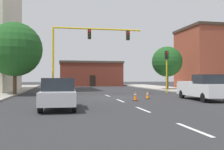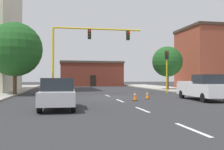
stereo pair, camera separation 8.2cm
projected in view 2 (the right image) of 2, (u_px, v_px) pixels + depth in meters
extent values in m
plane|color=#2D2D30|center=(112.00, 98.00, 22.47)|extent=(160.00, 160.00, 0.00)
cube|color=#B2ADA3|center=(191.00, 91.00, 32.56)|extent=(6.00, 56.00, 0.14)
cube|color=silver|center=(192.00, 129.00, 8.73)|extent=(0.16, 2.40, 0.01)
cube|color=silver|center=(142.00, 110.00, 14.13)|extent=(0.16, 2.40, 0.01)
cube|color=silver|center=(120.00, 101.00, 19.53)|extent=(0.16, 2.40, 0.01)
cube|color=silver|center=(107.00, 96.00, 24.93)|extent=(0.16, 2.40, 0.01)
cube|color=brown|center=(90.00, 75.00, 55.01)|extent=(12.50, 9.43, 4.64)
cube|color=#4C4238|center=(90.00, 63.00, 55.04)|extent=(12.80, 9.73, 0.40)
cube|color=black|center=(93.00, 81.00, 50.35)|extent=(1.10, 0.06, 2.20)
cube|color=brown|center=(221.00, 60.00, 39.81)|extent=(11.68, 8.14, 8.98)
cube|color=#3D2D23|center=(220.00, 30.00, 39.85)|extent=(11.98, 8.44, 0.40)
cube|color=yellow|center=(53.00, 92.00, 25.51)|extent=(1.80, 1.20, 0.55)
cylinder|color=yellow|center=(53.00, 59.00, 25.54)|extent=(0.20, 0.20, 6.20)
cylinder|color=yellow|center=(98.00, 29.00, 26.43)|extent=(9.03, 0.16, 0.16)
cube|color=black|center=(89.00, 34.00, 26.26)|extent=(0.32, 0.36, 0.95)
sphere|color=red|center=(90.00, 31.00, 26.07)|extent=(0.20, 0.20, 0.20)
sphere|color=#38280A|center=(90.00, 34.00, 26.07)|extent=(0.20, 0.20, 0.20)
sphere|color=black|center=(90.00, 37.00, 26.07)|extent=(0.20, 0.20, 0.20)
cube|color=black|center=(128.00, 36.00, 27.03)|extent=(0.32, 0.36, 0.95)
sphere|color=red|center=(128.00, 33.00, 26.85)|extent=(0.20, 0.20, 0.20)
sphere|color=#38280A|center=(128.00, 35.00, 26.85)|extent=(0.20, 0.20, 0.20)
sphere|color=black|center=(128.00, 38.00, 26.84)|extent=(0.20, 0.20, 0.20)
cylinder|color=yellow|center=(167.00, 72.00, 29.38)|extent=(0.14, 0.14, 4.80)
cube|color=black|center=(167.00, 55.00, 29.40)|extent=(0.32, 0.36, 0.95)
sphere|color=red|center=(167.00, 53.00, 29.22)|extent=(0.20, 0.20, 0.20)
sphere|color=#38280A|center=(167.00, 55.00, 29.21)|extent=(0.20, 0.20, 0.20)
sphere|color=black|center=(167.00, 57.00, 29.21)|extent=(0.20, 0.20, 0.20)
cylinder|color=#4C3823|center=(167.00, 82.00, 35.70)|extent=(0.36, 0.36, 2.39)
sphere|color=#1E511E|center=(167.00, 62.00, 35.72)|extent=(4.21, 4.21, 4.21)
cylinder|color=#4C3823|center=(15.00, 82.00, 25.34)|extent=(0.36, 0.36, 2.54)
sphere|color=#1E511E|center=(15.00, 49.00, 25.37)|extent=(5.34, 5.34, 5.34)
cube|color=white|center=(203.00, 90.00, 20.03)|extent=(2.23, 5.48, 0.95)
cube|color=#1E2328|center=(209.00, 79.00, 19.15)|extent=(1.92, 1.88, 0.70)
cube|color=white|center=(195.00, 82.00, 21.21)|extent=(2.12, 2.89, 0.16)
cylinder|color=black|center=(204.00, 98.00, 18.08)|extent=(0.25, 0.69, 0.68)
cylinder|color=black|center=(202.00, 94.00, 21.98)|extent=(0.25, 0.69, 0.68)
cylinder|color=black|center=(182.00, 94.00, 21.71)|extent=(0.25, 0.69, 0.68)
cube|color=#B7B7BC|center=(58.00, 97.00, 14.36)|extent=(2.00, 4.56, 0.70)
cube|color=#1E2328|center=(58.00, 84.00, 14.47)|extent=(1.78, 2.35, 0.70)
cylinder|color=black|center=(46.00, 101.00, 15.74)|extent=(0.24, 0.69, 0.68)
cylinder|color=black|center=(73.00, 100.00, 16.00)|extent=(0.24, 0.69, 0.68)
cylinder|color=black|center=(40.00, 106.00, 12.72)|extent=(0.24, 0.69, 0.68)
cylinder|color=black|center=(73.00, 106.00, 12.98)|extent=(0.24, 0.69, 0.68)
cube|color=black|center=(135.00, 100.00, 19.49)|extent=(0.36, 0.36, 0.04)
cone|color=orange|center=(135.00, 96.00, 19.49)|extent=(0.28, 0.28, 0.71)
cylinder|color=white|center=(135.00, 94.00, 19.49)|extent=(0.19, 0.19, 0.08)
cube|color=black|center=(147.00, 99.00, 21.14)|extent=(0.36, 0.36, 0.04)
cone|color=orange|center=(147.00, 95.00, 21.15)|extent=(0.28, 0.28, 0.60)
cylinder|color=white|center=(147.00, 94.00, 21.15)|extent=(0.19, 0.19, 0.08)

